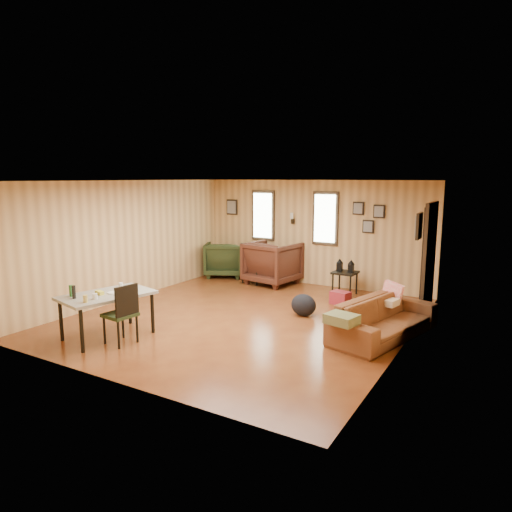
{
  "coord_description": "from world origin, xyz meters",
  "views": [
    {
      "loc": [
        4.11,
        -6.62,
        2.46
      ],
      "look_at": [
        0.0,
        0.4,
        1.05
      ],
      "focal_mm": 32.0,
      "sensor_mm": 36.0,
      "label": 1
    }
  ],
  "objects_px": {
    "end_table": "(255,268)",
    "side_table": "(345,271)",
    "recliner_brown": "(273,261)",
    "recliner_green": "(225,257)",
    "sofa": "(384,312)",
    "dining_table": "(106,298)"
  },
  "relations": [
    {
      "from": "sofa",
      "to": "recliner_brown",
      "type": "height_order",
      "value": "recliner_brown"
    },
    {
      "from": "sofa",
      "to": "side_table",
      "type": "distance_m",
      "value": 2.59
    },
    {
      "from": "sofa",
      "to": "recliner_green",
      "type": "height_order",
      "value": "recliner_green"
    },
    {
      "from": "sofa",
      "to": "dining_table",
      "type": "bearing_deg",
      "value": 134.98
    },
    {
      "from": "end_table",
      "to": "side_table",
      "type": "relative_size",
      "value": 0.84
    },
    {
      "from": "end_table",
      "to": "side_table",
      "type": "height_order",
      "value": "side_table"
    },
    {
      "from": "sofa",
      "to": "side_table",
      "type": "xyz_separation_m",
      "value": [
        -1.4,
        2.17,
        0.12
      ]
    },
    {
      "from": "recliner_green",
      "to": "side_table",
      "type": "relative_size",
      "value": 1.23
    },
    {
      "from": "recliner_green",
      "to": "side_table",
      "type": "bearing_deg",
      "value": 148.36
    },
    {
      "from": "sofa",
      "to": "recliner_green",
      "type": "relative_size",
      "value": 2.17
    },
    {
      "from": "recliner_green",
      "to": "side_table",
      "type": "xyz_separation_m",
      "value": [
        3.24,
        -0.27,
        0.05
      ]
    },
    {
      "from": "dining_table",
      "to": "sofa",
      "type": "bearing_deg",
      "value": 43.75
    },
    {
      "from": "recliner_green",
      "to": "dining_table",
      "type": "height_order",
      "value": "recliner_green"
    },
    {
      "from": "recliner_green",
      "to": "dining_table",
      "type": "relative_size",
      "value": 0.63
    },
    {
      "from": "end_table",
      "to": "side_table",
      "type": "distance_m",
      "value": 2.22
    },
    {
      "from": "recliner_green",
      "to": "end_table",
      "type": "relative_size",
      "value": 1.47
    },
    {
      "from": "side_table",
      "to": "dining_table",
      "type": "bearing_deg",
      "value": -118.07
    },
    {
      "from": "side_table",
      "to": "dining_table",
      "type": "height_order",
      "value": "dining_table"
    },
    {
      "from": "recliner_brown",
      "to": "recliner_green",
      "type": "height_order",
      "value": "recliner_brown"
    },
    {
      "from": "end_table",
      "to": "dining_table",
      "type": "relative_size",
      "value": 0.43
    },
    {
      "from": "recliner_brown",
      "to": "recliner_green",
      "type": "bearing_deg",
      "value": 3.03
    },
    {
      "from": "recliner_green",
      "to": "end_table",
      "type": "bearing_deg",
      "value": 138.74
    }
  ]
}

